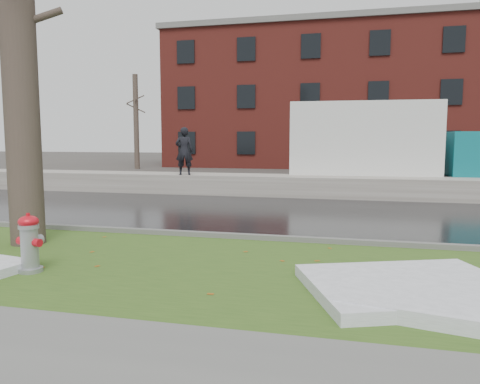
% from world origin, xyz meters
% --- Properties ---
extents(ground, '(120.00, 120.00, 0.00)m').
position_xyz_m(ground, '(0.00, 0.00, 0.00)').
color(ground, '#47423D').
rests_on(ground, ground).
extents(verge, '(60.00, 4.50, 0.04)m').
position_xyz_m(verge, '(0.00, -1.25, 0.02)').
color(verge, '#304E1A').
rests_on(verge, ground).
extents(sidewalk, '(60.00, 3.00, 0.05)m').
position_xyz_m(sidewalk, '(0.00, -5.00, 0.03)').
color(sidewalk, slate).
rests_on(sidewalk, ground).
extents(road, '(60.00, 7.00, 0.03)m').
position_xyz_m(road, '(0.00, 4.50, 0.01)').
color(road, black).
rests_on(road, ground).
extents(parking_lot, '(60.00, 9.00, 0.03)m').
position_xyz_m(parking_lot, '(0.00, 13.00, 0.01)').
color(parking_lot, slate).
rests_on(parking_lot, ground).
extents(curb, '(60.00, 0.15, 0.14)m').
position_xyz_m(curb, '(0.00, 1.00, 0.07)').
color(curb, slate).
rests_on(curb, ground).
extents(snowbank, '(60.00, 1.60, 0.75)m').
position_xyz_m(snowbank, '(0.00, 8.70, 0.38)').
color(snowbank, '#AFA9A0').
rests_on(snowbank, ground).
extents(brick_building, '(26.00, 12.00, 10.00)m').
position_xyz_m(brick_building, '(2.00, 30.00, 5.00)').
color(brick_building, maroon).
rests_on(brick_building, ground).
extents(bg_tree_left, '(1.40, 1.62, 6.50)m').
position_xyz_m(bg_tree_left, '(-12.00, 22.00, 3.33)').
color(bg_tree_left, brown).
rests_on(bg_tree_left, ground).
extents(bg_tree_center, '(1.40, 1.62, 6.50)m').
position_xyz_m(bg_tree_center, '(-6.00, 26.00, 3.33)').
color(bg_tree_center, brown).
rests_on(bg_tree_center, ground).
extents(fire_hydrant, '(0.45, 0.40, 0.91)m').
position_xyz_m(fire_hydrant, '(-1.95, -2.10, 0.53)').
color(fire_hydrant, '#92969A').
rests_on(fire_hydrant, verge).
extents(tree, '(1.61, 1.85, 8.01)m').
position_xyz_m(tree, '(-3.32, -0.41, 4.07)').
color(tree, brown).
rests_on(tree, verge).
extents(box_truck, '(10.32, 2.79, 3.43)m').
position_xyz_m(box_truck, '(4.20, 10.39, 1.81)').
color(box_truck, black).
rests_on(box_truck, ground).
extents(worker, '(0.73, 0.58, 1.75)m').
position_xyz_m(worker, '(-3.27, 8.11, 1.63)').
color(worker, black).
rests_on(worker, snowbank).
extents(snow_patch_near, '(3.15, 2.81, 0.16)m').
position_xyz_m(snow_patch_near, '(3.57, -1.77, 0.12)').
color(snow_patch_near, white).
rests_on(snow_patch_near, verge).
extents(snow_patch_side, '(3.13, 2.39, 0.18)m').
position_xyz_m(snow_patch_side, '(4.17, -2.22, 0.13)').
color(snow_patch_side, white).
rests_on(snow_patch_side, verge).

